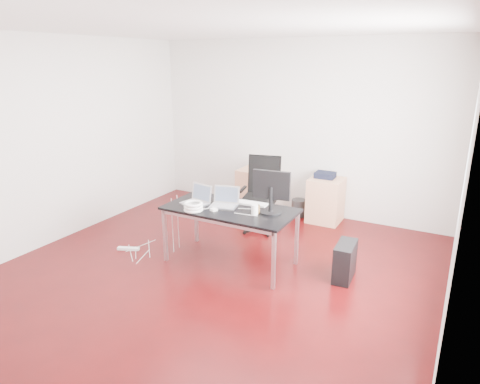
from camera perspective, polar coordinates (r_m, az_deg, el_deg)
The scene contains 18 objects.
room_shell at distance 4.84m, azimuth -2.71°, elevation 4.50°, with size 5.00×5.00×5.00m.
desk at distance 5.26m, azimuth -1.32°, elevation -2.70°, with size 1.60×0.80×0.73m.
office_chair at distance 6.40m, azimuth 2.92°, elevation 0.28°, with size 0.57×0.59×1.08m.
filing_cabinet_left at distance 7.31m, azimuth 1.96°, elevation 0.39°, with size 0.50×0.50×0.70m, color tan.
filing_cabinet_right at distance 6.87m, azimuth 11.34°, elevation -1.06°, with size 0.50×0.50×0.70m, color tan.
pc_tower at distance 5.20m, azimuth 13.80°, elevation -8.96°, with size 0.20×0.45×0.44m, color black.
wastebasket at distance 7.09m, azimuth 7.84°, elevation -2.09°, with size 0.24×0.24×0.28m, color black.
power_strip at distance 6.04m, azimuth -14.65°, elevation -7.32°, with size 0.30×0.06×0.04m, color white.
laptop_left at distance 5.42m, azimuth -5.73°, elevation -0.94°, with size 0.38×0.32×0.23m.
laptop_right at distance 5.31m, azimuth -2.09°, elevation -1.26°, with size 0.38×0.32×0.23m.
monitor at distance 5.02m, azimuth 4.20°, elevation 0.33°, with size 0.45×0.26×0.51m.
keyboard at distance 5.38m, azimuth 1.34°, elevation -1.51°, with size 0.44×0.14×0.02m, color white.
cup_white at distance 5.01m, azimuth 1.96°, elevation -2.36°, with size 0.08×0.08×0.12m, color white.
cup_brown at distance 5.06m, azimuth 2.24°, elevation -2.29°, with size 0.08×0.08×0.10m, color brown.
cable_coil at distance 5.16m, azimuth -6.23°, elevation -1.95°, with size 0.24×0.24×0.11m.
power_adapter at distance 5.15m, azimuth -3.52°, elevation -2.36°, with size 0.07×0.07×0.03m, color white.
speaker at distance 7.18m, azimuth 2.54°, elevation 3.70°, with size 0.09×0.08×0.18m, color #9E9E9E.
navy_garment at distance 6.81m, azimuth 11.29°, elevation 2.23°, with size 0.30×0.24×0.09m, color black.
Camera 1 is at (2.48, -4.04, 2.47)m, focal length 32.00 mm.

